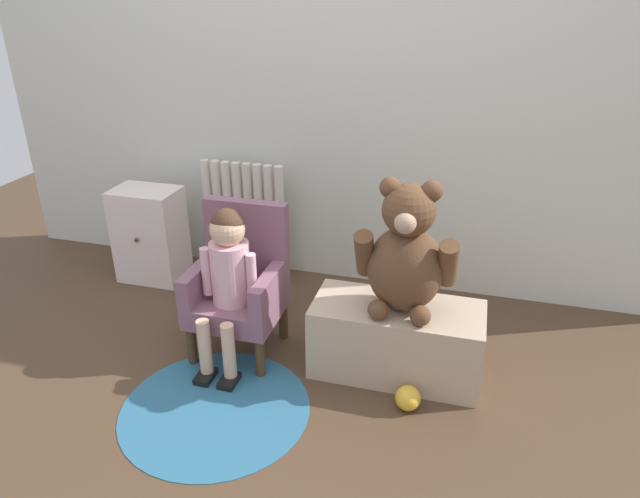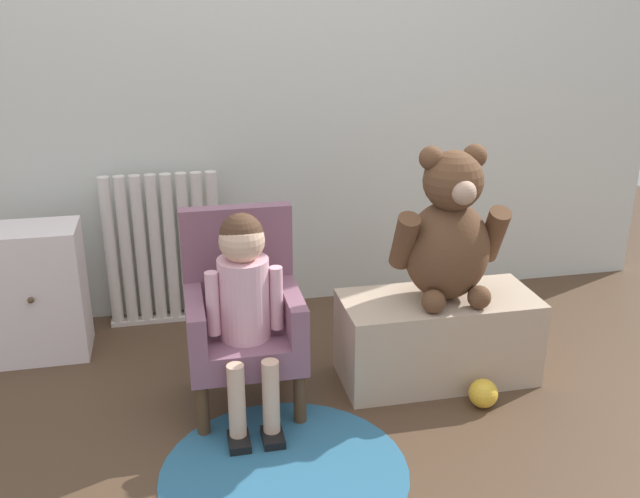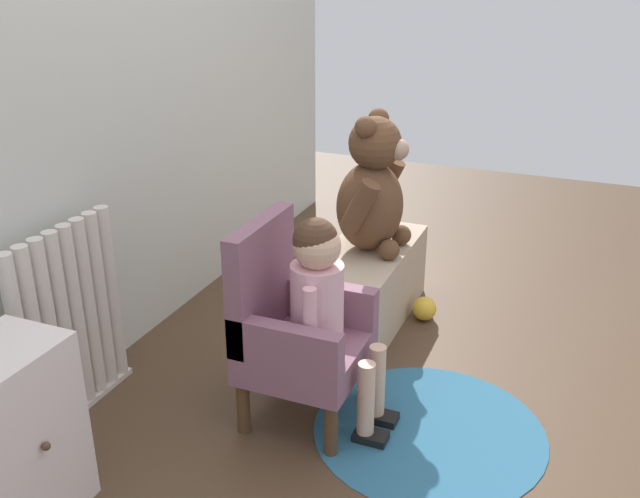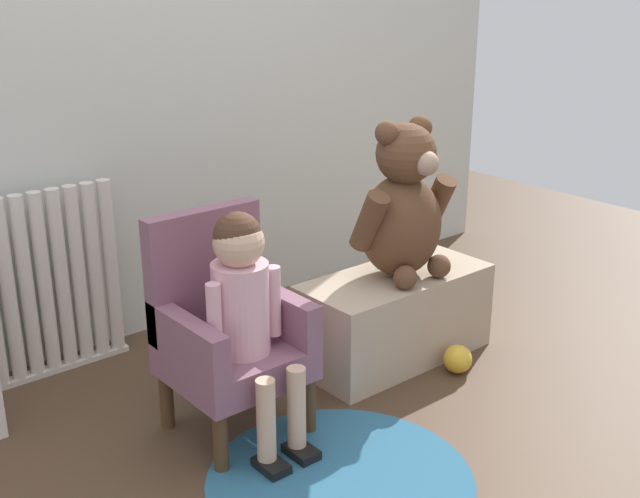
{
  "view_description": "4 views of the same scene",
  "coord_description": "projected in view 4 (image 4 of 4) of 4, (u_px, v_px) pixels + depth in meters",
  "views": [
    {
      "loc": [
        0.79,
        -1.67,
        1.57
      ],
      "look_at": [
        0.2,
        0.44,
        0.53
      ],
      "focal_mm": 32.0,
      "sensor_mm": 36.0,
      "label": 1
    },
    {
      "loc": [
        -0.37,
        -1.84,
        1.4
      ],
      "look_at": [
        0.12,
        0.44,
        0.53
      ],
      "focal_mm": 40.0,
      "sensor_mm": 36.0,
      "label": 2
    },
    {
      "loc": [
        -2.02,
        -0.46,
        1.47
      ],
      "look_at": [
        0.15,
        0.44,
        0.48
      ],
      "focal_mm": 40.0,
      "sensor_mm": 36.0,
      "label": 3
    },
    {
      "loc": [
        -1.37,
        -1.49,
        1.38
      ],
      "look_at": [
        0.2,
        0.39,
        0.5
      ],
      "focal_mm": 45.0,
      "sensor_mm": 36.0,
      "label": 4
    }
  ],
  "objects": [
    {
      "name": "radiator",
      "position": [
        53.0,
        283.0,
        2.79
      ],
      "size": [
        0.5,
        0.05,
        0.67
      ],
      "color": "silver",
      "rests_on": "ground_plane"
    },
    {
      "name": "low_bench",
      "position": [
        394.0,
        316.0,
        2.93
      ],
      "size": [
        0.72,
        0.32,
        0.33
      ],
      "primitive_type": "cube",
      "color": "tan",
      "rests_on": "ground_plane"
    },
    {
      "name": "ground_plane",
      "position": [
        352.0,
        459.0,
        2.37
      ],
      "size": [
        6.0,
        6.0,
        0.0
      ],
      "primitive_type": "plane",
      "color": "#4A3524"
    },
    {
      "name": "child_figure",
      "position": [
        245.0,
        297.0,
        2.32
      ],
      "size": [
        0.25,
        0.35,
        0.72
      ],
      "color": "#E4AAB9",
      "rests_on": "ground_plane"
    },
    {
      "name": "child_armchair",
      "position": [
        226.0,
        329.0,
        2.45
      ],
      "size": [
        0.39,
        0.37,
        0.68
      ],
      "color": "#815467",
      "rests_on": "ground_plane"
    },
    {
      "name": "floor_rug",
      "position": [
        340.0,
        479.0,
        2.27
      ],
      "size": [
        0.76,
        0.76,
        0.01
      ],
      "primitive_type": "cylinder",
      "color": "#2A6080",
      "rests_on": "ground_plane"
    },
    {
      "name": "back_wall",
      "position": [
        128.0,
        18.0,
        2.84
      ],
      "size": [
        3.8,
        0.05,
        2.4
      ],
      "primitive_type": "cube",
      "color": "silver",
      "rests_on": "ground_plane"
    },
    {
      "name": "toy_ball",
      "position": [
        458.0,
        359.0,
        2.86
      ],
      "size": [
        0.1,
        0.1,
        0.1
      ],
      "primitive_type": "sphere",
      "color": "gold",
      "rests_on": "ground_plane"
    },
    {
      "name": "large_teddy_bear",
      "position": [
        403.0,
        208.0,
        2.8
      ],
      "size": [
        0.41,
        0.29,
        0.57
      ],
      "color": "brown",
      "rests_on": "low_bench"
    }
  ]
}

